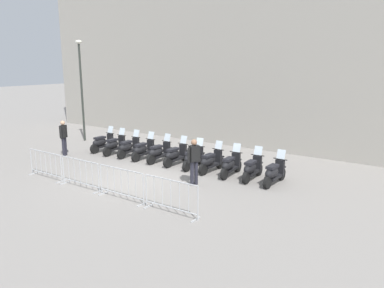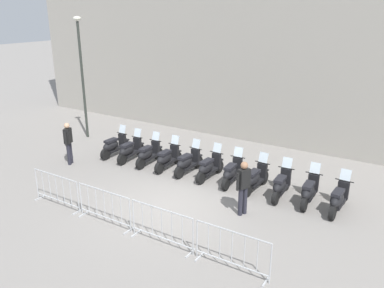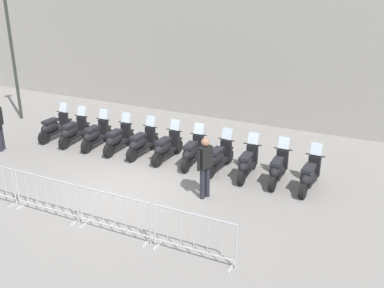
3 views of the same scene
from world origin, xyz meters
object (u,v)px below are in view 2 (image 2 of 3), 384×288
Objects in this scene: motorcycle_0 at (114,146)px; barrier_segment_2 at (162,227)px; barrier_segment_1 at (104,207)px; street_lamp at (81,67)px; officer_mid_plaza at (243,185)px; motorcycle_1 at (130,150)px; motorcycle_5 at (209,167)px; motorcycle_10 at (338,199)px; motorcycle_2 at (148,154)px; motorcycle_7 at (255,179)px; motorcycle_4 at (188,163)px; barrier_segment_3 at (232,251)px; motorcycle_6 at (232,173)px; motorcycle_8 at (281,185)px; motorcycle_9 at (309,191)px; barrier_segment_0 at (57,190)px; officer_near_row_end at (68,141)px; motorcycle_3 at (167,158)px.

motorcycle_0 is 7.11m from barrier_segment_2.
street_lamp reaches higher than barrier_segment_1.
motorcycle_0 is at bearing 128.58° from barrier_segment_1.
officer_mid_plaza is at bearing -18.26° from street_lamp.
motorcycle_5 is (3.69, 0.04, 0.00)m from motorcycle_1.
officer_mid_plaza reaches higher than motorcycle_0.
motorcycle_0 is at bearing 178.47° from motorcycle_10.
motorcycle_2 is at bearing 178.52° from motorcycle_10.
motorcycle_7 is 2.78m from motorcycle_10.
motorcycle_4 is 5.93m from barrier_segment_3.
motorcycle_6 is at bearing -9.36° from street_lamp.
motorcycle_1 is 6.48m from motorcycle_8.
barrier_segment_0 is at bearing -148.78° from motorcycle_9.
motorcycle_0 is 8.33m from motorcycle_9.
barrier_segment_3 is at bearing -1.25° from barrier_segment_2.
officer_mid_plaza is at bearing -80.47° from motorcycle_7.
motorcycle_4 is 7.39m from street_lamp.
motorcycle_6 is at bearing 123.82° from officer_mid_plaza.
motorcycle_6 is 0.87× the size of barrier_segment_0.
motorcycle_2 is at bearing 29.22° from officer_near_row_end.
barrier_segment_3 is at bearing -48.48° from motorcycle_4.
motorcycle_2 is 0.30× the size of street_lamp.
street_lamp is (-6.62, 1.38, 2.98)m from motorcycle_4.
officer_near_row_end reaches higher than motorcycle_8.
motorcycle_1 and motorcycle_5 have the same top height.
motorcycle_8 is 1.84m from motorcycle_10.
motorcycle_9 is 4.37m from barrier_segment_3.
motorcycle_8 reaches higher than barrier_segment_2.
motorcycle_2 and motorcycle_10 have the same top height.
motorcycle_3 is 1.00× the size of motorcycle_7.
motorcycle_6 is at bearing 177.87° from motorcycle_9.
street_lamp reaches higher than motorcycle_3.
motorcycle_2 is 4.62m from motorcycle_7.
motorcycle_10 reaches higher than barrier_segment_3.
motorcycle_8 is 0.92m from motorcycle_9.
motorcycle_1 reaches higher than barrier_segment_2.
motorcycle_8 is 0.87× the size of barrier_segment_0.
barrier_segment_1 and barrier_segment_3 have the same top height.
motorcycle_1 is 1.00× the size of officer_mid_plaza.
barrier_segment_1 is (-3.90, -4.21, 0.07)m from motorcycle_8.
motorcycle_8 is at bearing 9.79° from officer_near_row_end.
barrier_segment_0 is 4.13m from barrier_segment_2.
motorcycle_6 is 5.94m from barrier_segment_0.
motorcycle_4 is 0.87× the size of barrier_segment_1.
motorcycle_9 and motorcycle_10 have the same top height.
motorcycle_2 is 0.87× the size of barrier_segment_0.
motorcycle_1 and motorcycle_3 have the same top height.
motorcycle_5 reaches higher than barrier_segment_1.
officer_near_row_end and officer_mid_plaza have the same top height.
motorcycle_8 is 1.00× the size of motorcycle_10.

